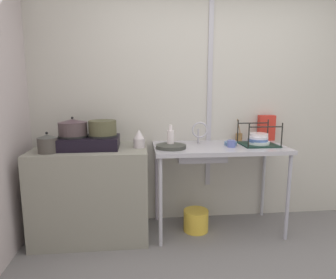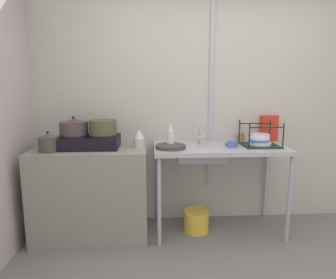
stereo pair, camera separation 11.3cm
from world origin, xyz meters
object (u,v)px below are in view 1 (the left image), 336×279
Objects in this scene: bucket_on_floor at (196,220)px; bottle_by_sink at (171,138)px; dish_rack at (258,140)px; percolator at (139,139)px; cereal_box at (266,128)px; pot_beside_stove at (47,144)px; sink_basin at (201,153)px; stove at (88,142)px; faucet at (200,131)px; frying_pan at (171,147)px; cup_by_rack at (231,144)px; pot_on_right_burner at (103,128)px; utensil_jar at (239,137)px; small_bowl_on_drainboard at (231,143)px; pot_on_left_burner at (73,127)px.

bottle_by_sink is at bearing 178.13° from bucket_on_floor.
dish_rack is at bearing 0.49° from bucket_on_floor.
percolator is 1.43m from cereal_box.
sink_basin is (1.42, 0.13, -0.15)m from pot_beside_stove.
stove is 3.02× the size of pot_beside_stove.
bucket_on_floor is at bearing -114.20° from faucet.
dish_rack is (0.90, 0.07, 0.04)m from frying_pan.
dish_rack is at bearing 13.74° from cup_by_rack.
faucet is at bearing -164.12° from cereal_box.
dish_rack is at bearing -0.24° from stove.
bottle_by_sink is (-0.59, 0.08, 0.05)m from cup_by_rack.
bottle_by_sink is 0.79× the size of cereal_box.
cup_by_rack reaches higher than frying_pan.
bucket_on_floor is (-0.03, 0.02, -0.72)m from sink_basin.
stove is at bearing 179.33° from bucket_on_floor.
bucket_on_floor is at bearing -0.77° from pot_on_right_burner.
bottle_by_sink reaches higher than percolator.
utensil_jar is (1.44, 0.27, -0.15)m from pot_on_right_burner.
percolator is at bearing -166.22° from utensil_jar.
utensil_jar is at bearing 60.38° from cup_by_rack.
cereal_box reaches higher than faucet.
bucket_on_floor is at bearing -158.81° from cereal_box.
dish_rack reaches higher than frying_pan.
cereal_box is at bearing 8.52° from pot_on_right_burner.
small_bowl_on_drainboard is 0.58× the size of bottle_by_sink.
cup_by_rack is 0.40m from utensil_jar.
pot_on_right_burner reaches higher than pot_beside_stove.
faucet is at bearing 15.28° from bottle_by_sink.
dish_rack reaches higher than pot_beside_stove.
pot_on_right_burner is 1.38× the size of pot_beside_stove.
dish_rack is 0.34m from cereal_box.
frying_pan is 1.13× the size of bucket_on_floor.
pot_on_right_burner is 0.36m from percolator.
faucet reaches higher than frying_pan.
stove is 1.91m from cereal_box.
pot_on_right_burner is 1.77m from cereal_box.
bottle_by_sink is (0.31, -0.00, 0.00)m from percolator.
stove is at bearing 0.00° from pot_on_left_burner.
cup_by_rack is at bearing -3.75° from pot_on_right_burner.
dish_rack is 0.28m from small_bowl_on_drainboard.
cup_by_rack is at bearing -0.42° from frying_pan.
pot_on_left_burner is 1.24m from faucet.
pot_on_left_burner is 1.83m from dish_rack.
cereal_box is (0.80, 0.29, 0.21)m from sink_basin.
percolator is 1.13m from utensil_jar.
pot_on_left_burner is 1.75m from utensil_jar.
stove is 1.22× the size of sink_basin.
pot_beside_stove is 1.13m from bottle_by_sink.
pot_on_right_burner is 0.75× the size of dish_rack.
faucet is at bearing 169.21° from small_bowl_on_drainboard.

